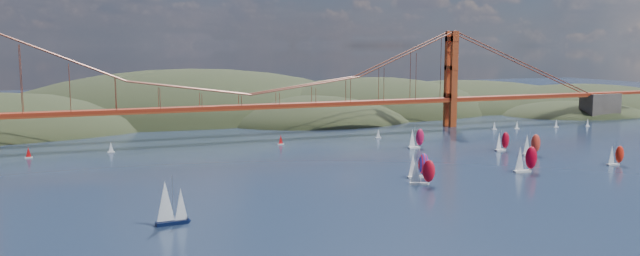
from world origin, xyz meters
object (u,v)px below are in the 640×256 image
object	(u,v)px
sloop_navy	(170,203)
racer_1	(525,159)
racer_3	(502,141)
racer_rwb	(418,165)
racer_2	(616,155)
racer_4	(531,144)
racer_5	(416,138)
racer_0	(422,171)

from	to	relation	value
sloop_navy	racer_1	xyz separation A→B (m)	(132.55, 21.61, -0.64)
racer_3	racer_rwb	size ratio (longest dim) A/B	0.96
racer_2	racer_rwb	distance (m)	84.74
racer_1	racer_2	xyz separation A→B (m)	(42.36, -1.80, -1.06)
racer_2	racer_4	xyz separation A→B (m)	(-15.65, 30.38, 0.72)
sloop_navy	racer_2	world-z (taller)	sloop_navy
racer_4	racer_5	size ratio (longest dim) A/B	1.02
racer_2	racer_1	bearing A→B (deg)	179.77
sloop_navy	racer_5	distance (m)	149.05
racer_0	racer_2	bearing A→B (deg)	28.84
racer_3	racer_rwb	distance (m)	74.27
racer_4	racer_5	world-z (taller)	racer_4
racer_3	racer_1	bearing A→B (deg)	-129.49
racer_1	racer_4	bearing A→B (deg)	50.67
sloop_navy	racer_rwb	bearing A→B (deg)	12.46
racer_5	racer_rwb	xyz separation A→B (m)	(-32.18, -56.89, -0.10)
sloop_navy	racer_4	world-z (taller)	sloop_navy
racer_5	sloop_navy	bearing A→B (deg)	-155.58
sloop_navy	racer_5	size ratio (longest dim) A/B	1.31
sloop_navy	racer_3	bearing A→B (deg)	17.99
racer_2	racer_4	distance (m)	34.18
racer_1	racer_rwb	size ratio (longest dim) A/B	1.11
racer_5	racer_rwb	world-z (taller)	racer_5
racer_1	racer_0	bearing A→B (deg)	-171.05
racer_3	racer_5	xyz separation A→B (m)	(-32.40, 20.21, 0.28)
racer_0	racer_2	world-z (taller)	racer_0
sloop_navy	racer_2	distance (m)	176.04
racer_3	racer_4	size ratio (longest dim) A/B	0.92
racer_0	racer_1	size ratio (longest dim) A/B	0.89
sloop_navy	racer_3	world-z (taller)	sloop_navy
sloop_navy	racer_4	xyz separation A→B (m)	(159.25, 50.19, -0.98)
sloop_navy	racer_0	size ratio (longest dim) A/B	1.35
racer_0	racer_4	world-z (taller)	racer_4
racer_3	racer_5	bearing A→B (deg)	136.38
racer_0	racer_3	world-z (taller)	racer_0
sloop_navy	racer_rwb	size ratio (longest dim) A/B	1.34
racer_4	racer_1	bearing A→B (deg)	-131.70
racer_5	racer_4	bearing A→B (deg)	-53.42
racer_1	racer_3	bearing A→B (deg)	65.89
racer_2	racer_3	world-z (taller)	racer_3
racer_0	racer_3	xyz separation A→B (m)	(69.13, 47.01, -0.15)
sloop_navy	racer_0	xyz separation A→B (m)	(86.00, 17.36, -1.21)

